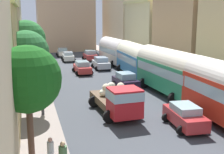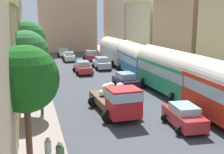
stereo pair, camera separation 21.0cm
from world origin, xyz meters
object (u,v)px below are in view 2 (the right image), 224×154
object	(u,v)px
car_3	(184,116)
car_5	(102,63)
parked_bus_2	(136,58)
cargo_truck_0	(117,100)
pedestrian_3	(48,152)
car_1	(69,56)
pedestrian_2	(43,78)
car_0	(83,67)
parked_bus_3	(115,50)
parked_bus_1	(170,70)
car_4	(125,81)
pedestrian_0	(42,103)
pedestrian_1	(39,67)
car_2	(64,52)
car_6	(91,55)

from	to	relation	value
car_3	car_5	distance (m)	22.64
parked_bus_2	cargo_truck_0	distance (m)	15.05
pedestrian_3	car_1	bearing A→B (deg)	81.08
pedestrian_2	pedestrian_3	size ratio (longest dim) A/B	1.04
parked_bus_2	car_0	size ratio (longest dim) A/B	2.15
car_5	pedestrian_2	distance (m)	12.11
car_5	parked_bus_3	bearing A→B (deg)	48.35
parked_bus_1	pedestrian_2	bearing A→B (deg)	152.18
car_4	pedestrian_0	size ratio (longest dim) A/B	2.12
cargo_truck_0	car_1	world-z (taller)	cargo_truck_0
pedestrian_1	parked_bus_3	bearing A→B (deg)	25.88
pedestrian_1	pedestrian_3	xyz separation A→B (m)	(-0.39, -23.91, 0.02)
parked_bus_2	pedestrian_3	bearing A→B (deg)	-119.78
parked_bus_2	pedestrian_2	size ratio (longest dim) A/B	4.93
cargo_truck_0	parked_bus_3	bearing A→B (deg)	74.29
car_5	car_2	bearing A→B (deg)	103.97
car_3	car_5	bearing A→B (deg)	90.22
parked_bus_3	pedestrian_2	xyz separation A→B (m)	(-11.07, -12.16, -1.11)
car_1	pedestrian_3	bearing A→B (deg)	-98.92
car_3	pedestrian_2	world-z (taller)	pedestrian_2
parked_bus_1	car_1	bearing A→B (deg)	105.22
parked_bus_3	pedestrian_2	distance (m)	16.48
car_0	car_3	xyz separation A→B (m)	(3.14, -20.05, -0.01)
pedestrian_2	car_3	bearing A→B (deg)	-58.92
car_6	pedestrian_0	bearing A→B (deg)	-108.89
pedestrian_2	pedestrian_0	bearing A→B (deg)	-93.38
car_6	pedestrian_3	world-z (taller)	pedestrian_3
pedestrian_2	parked_bus_1	bearing A→B (deg)	-27.82
car_1	pedestrian_1	bearing A→B (deg)	-115.51
pedestrian_1	car_2	bearing A→B (deg)	73.72
parked_bus_3	pedestrian_0	distance (m)	24.12
parked_bus_1	car_6	bearing A→B (deg)	96.76
car_6	pedestrian_2	bearing A→B (deg)	-116.16
pedestrian_2	pedestrian_3	world-z (taller)	pedestrian_2
car_2	car_5	distance (m)	14.73
car_3	pedestrian_2	size ratio (longest dim) A/B	2.19
car_0	car_1	size ratio (longest dim) A/B	1.09
car_5	pedestrian_2	world-z (taller)	pedestrian_2
parked_bus_3	car_4	xyz separation A→B (m)	(-3.17, -14.74, -1.34)
cargo_truck_0	car_6	world-z (taller)	cargo_truck_0
parked_bus_2	pedestrian_1	world-z (taller)	parked_bus_2
pedestrian_3	car_5	bearing A→B (deg)	71.44
car_1	car_3	xyz separation A→B (m)	(3.47, -30.90, 0.02)
car_4	pedestrian_0	xyz separation A→B (m)	(-8.43, -6.38, 0.21)
parked_bus_2	car_6	bearing A→B (deg)	101.06
cargo_truck_0	parked_bus_2	bearing A→B (deg)	64.95
car_5	pedestrian_1	world-z (taller)	pedestrian_1
car_5	pedestrian_1	bearing A→B (deg)	-165.15
car_1	car_4	xyz separation A→B (m)	(3.09, -19.76, 0.04)
pedestrian_1	pedestrian_0	bearing A→B (deg)	-91.23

